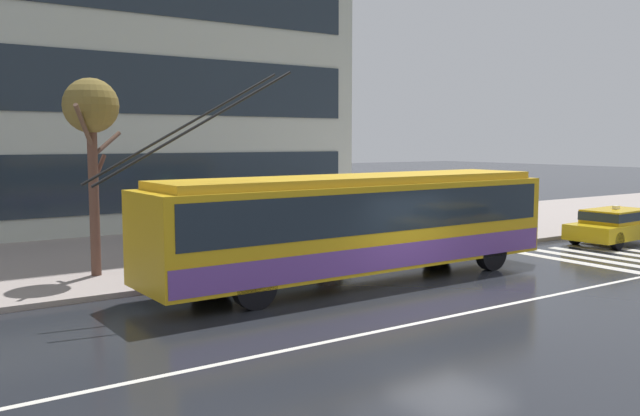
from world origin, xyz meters
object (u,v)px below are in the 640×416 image
object	(u,v)px
pedestrian_walking_past	(327,207)
trolleybus	(359,223)
pedestrian_at_shelter	(325,203)
pedestrian_approaching_curb	(340,202)
taxi_ahead_of_bus	(617,224)
street_tree_bare	(91,114)

from	to	relation	value
pedestrian_walking_past	trolleybus	bearing A→B (deg)	-101.97
trolleybus	pedestrian_at_shelter	world-z (taller)	trolleybus
trolleybus	pedestrian_at_shelter	xyz separation A→B (m)	(1.30, 3.46, 0.20)
trolleybus	pedestrian_approaching_curb	distance (m)	4.37
trolleybus	pedestrian_walking_past	distance (m)	2.24
trolleybus	pedestrian_at_shelter	bearing A→B (deg)	69.47
trolleybus	taxi_ahead_of_bus	distance (m)	11.81
street_tree_bare	taxi_ahead_of_bus	bearing A→B (deg)	-13.17
trolleybus	taxi_ahead_of_bus	bearing A→B (deg)	-0.65
taxi_ahead_of_bus	pedestrian_approaching_curb	xyz separation A→B (m)	(-9.65, 3.95, 1.02)
trolleybus	street_tree_bare	xyz separation A→B (m)	(-5.82, 3.98, 2.86)
pedestrian_at_shelter	pedestrian_approaching_curb	bearing A→B (deg)	22.86
pedestrian_approaching_curb	street_tree_bare	bearing A→B (deg)	178.79
trolleybus	pedestrian_walking_past	xyz separation A→B (m)	(0.46, 2.17, 0.23)
pedestrian_approaching_curb	street_tree_bare	world-z (taller)	street_tree_bare
trolleybus	pedestrian_at_shelter	distance (m)	3.70
trolleybus	street_tree_bare	bearing A→B (deg)	145.61
taxi_ahead_of_bus	street_tree_bare	xyz separation A→B (m)	(-17.60, 4.12, 3.72)
taxi_ahead_of_bus	pedestrian_walking_past	size ratio (longest dim) A/B	2.24
pedestrian_approaching_curb	pedestrian_walking_past	bearing A→B (deg)	-135.53
pedestrian_walking_past	pedestrian_approaching_curb	bearing A→B (deg)	44.47
pedestrian_at_shelter	pedestrian_walking_past	world-z (taller)	pedestrian_walking_past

